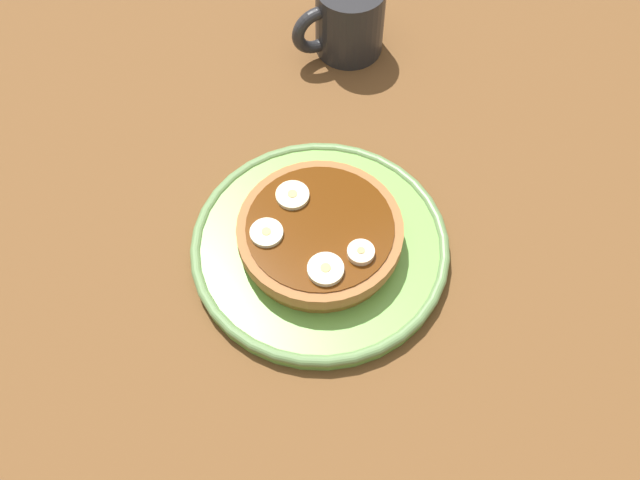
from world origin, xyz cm
name	(u,v)px	position (x,y,z in cm)	size (l,w,h in cm)	color
ground_plane	(320,259)	(0.00, 0.00, -1.50)	(140.00, 140.00, 3.00)	brown
plate	(320,247)	(0.00, 0.00, 1.05)	(26.43, 26.43, 1.94)	#72B74C
pancake_stack	(316,234)	(0.35, -0.26, 3.32)	(16.49, 16.49, 3.34)	#976427
banana_slice_0	(267,233)	(5.05, -1.46, 5.11)	(3.25, 3.25, 0.70)	#EAF1C3
banana_slice_1	(292,196)	(0.93, -4.38, 5.13)	(3.38, 3.38, 0.73)	#F0EBB4
banana_slice_2	(326,270)	(1.70, 4.72, 5.17)	(3.49, 3.49, 0.81)	#EBEABD
banana_slice_3	(361,253)	(-2.11, 4.55, 5.22)	(2.65, 2.65, 0.92)	#F9E2B8
coffee_mug	(347,19)	(-15.80, -25.23, 4.59)	(11.68, 8.24, 8.91)	#262628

